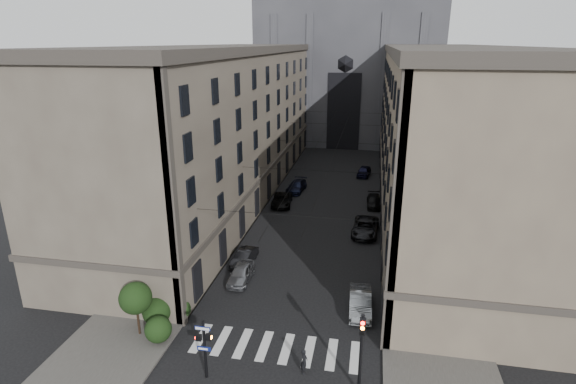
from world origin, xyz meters
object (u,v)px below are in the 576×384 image
Objects in this scene: gothic_tower at (350,49)px; pedestrian_signal_left at (204,345)px; car_left_midfar at (282,200)px; car_right_midnear at (365,227)px; car_right_far at (364,171)px; pedestrian at (304,361)px; traffic_light_right at (361,345)px; car_left_near at (241,273)px; car_left_midnear at (244,257)px; car_left_far at (297,186)px; car_right_midfar at (374,201)px; car_right_near at (360,302)px.

pedestrian_signal_left is (-3.51, -73.46, -15.48)m from gothic_tower.
car_left_midfar is 12.50m from car_right_midnear.
car_right_far is 2.59× the size of pedestrian.
traffic_light_right reaches higher than car_right_far.
car_left_near is 3.10m from car_left_midnear.
car_left_near is at bearing -94.37° from gothic_tower.
traffic_light_right reaches higher than car_left_far.
car_right_midnear is at bearing -98.14° from car_right_midfar.
car_right_midnear is at bearing -39.55° from car_left_midfar.
car_right_far is at bearing 91.34° from traffic_light_right.
gothic_tower is 11.56× the size of car_left_midfar.
car_right_near reaches higher than car_left_midfar.
car_left_near reaches higher than car_left_midnear.
car_right_midfar is (9.71, 32.12, -1.67)m from pedestrian_signal_left.
car_left_far is (-9.80, 35.64, -2.57)m from traffic_light_right.
car_left_midnear is 15.10m from pedestrian.
traffic_light_right is 1.04× the size of car_left_midfar.
gothic_tower is at bearing 91.93° from car_right_near.
car_left_near is 0.93× the size of car_right_midfar.
pedestrian_signal_left is at bearing -84.11° from car_left_near.
car_right_midfar is at bearing 3.13° from car_left_midfar.
car_left_midfar is 1.12× the size of car_right_midfar.
car_right_midnear reaches higher than car_right_midfar.
car_left_midnear is 0.78× the size of car_left_far.
pedestrian_signal_left is at bearing -177.36° from traffic_light_right.
traffic_light_right reaches higher than car_right_midnear.
car_left_far is 1.06× the size of car_right_near.
car_left_midnear is at bearing -96.85° from car_left_midfar.
car_right_near is (-0.25, 8.42, -2.52)m from traffic_light_right.
pedestrian_signal_left is 0.77× the size of traffic_light_right.
car_left_far is 1.10× the size of car_right_midfar.
pedestrian is at bearing -94.71° from car_right_midnear.
pedestrian_signal_left is at bearing -82.97° from car_left_far.
car_left_midfar is at bearing 14.91° from pedestrian.
car_left_near is at bearing -85.30° from car_left_far.
car_left_midfar is at bearing -173.50° from car_right_midfar.
gothic_tower reaches higher than car_right_far.
car_left_near is 12.21m from pedestrian.
car_left_near is (-4.73, -61.94, -17.09)m from gothic_tower.
car_left_near is 34.89m from car_right_far.
pedestrian_signal_left reaches higher than car_right_far.
car_right_far is (-1.65, 13.03, 0.08)m from car_right_midfar.
car_right_near is 0.83× the size of car_right_midnear.
car_left_far is at bearing 156.79° from car_right_midfar.
car_right_midnear is at bearing -80.66° from car_right_far.
car_left_near is 24.55m from car_left_far.
traffic_light_right is at bearing -47.19° from car_left_near.
pedestrian_signal_left is 36.10m from car_left_far.
car_left_near is 0.90× the size of car_right_near.
car_left_far is at bearing -126.63° from car_right_far.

